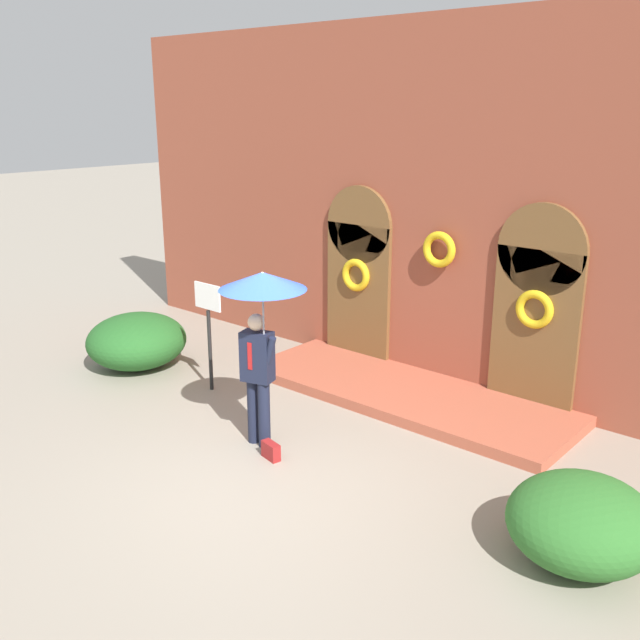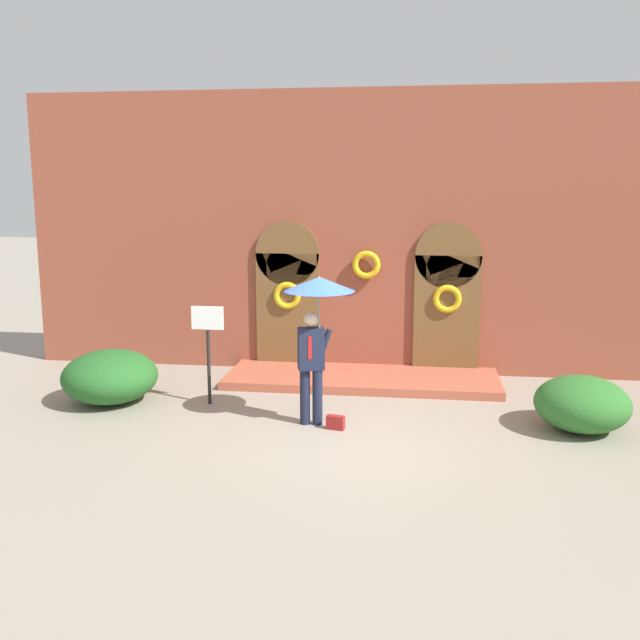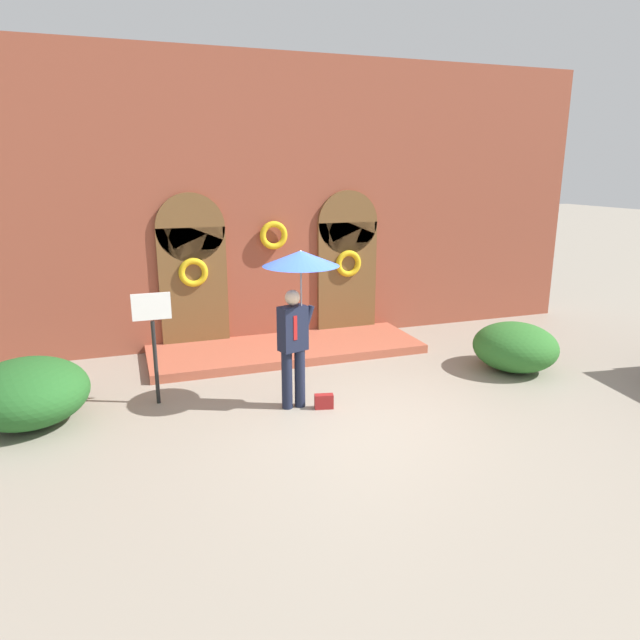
{
  "view_description": "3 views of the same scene",
  "coord_description": "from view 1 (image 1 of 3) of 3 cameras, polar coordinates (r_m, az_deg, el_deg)",
  "views": [
    {
      "loc": [
        5.61,
        -5.45,
        4.34
      ],
      "look_at": [
        -0.45,
        1.58,
        1.51
      ],
      "focal_mm": 40.0,
      "sensor_mm": 36.0,
      "label": 1
    },
    {
      "loc": [
        1.03,
        -10.2,
        3.71
      ],
      "look_at": [
        -0.64,
        1.78,
        1.45
      ],
      "focal_mm": 40.0,
      "sensor_mm": 36.0,
      "label": 2
    },
    {
      "loc": [
        -2.85,
        -7.12,
        3.48
      ],
      "look_at": [
        0.08,
        1.29,
        1.1
      ],
      "focal_mm": 32.0,
      "sensor_mm": 36.0,
      "label": 3
    }
  ],
  "objects": [
    {
      "name": "handbag",
      "position": [
        9.22,
        -3.95,
        -10.39
      ],
      "size": [
        0.3,
        0.18,
        0.22
      ],
      "primitive_type": "cube",
      "rotation": [
        0.0,
        0.0,
        -0.21
      ],
      "color": "maroon",
      "rests_on": "ground"
    },
    {
      "name": "shrub_right",
      "position": [
        7.67,
        20.2,
        -14.92
      ],
      "size": [
        1.45,
        1.51,
        0.84
      ],
      "primitive_type": "ellipsoid",
      "color": "#2D6B28",
      "rests_on": "ground"
    },
    {
      "name": "ground_plane",
      "position": [
        8.95,
        -4.53,
        -12.11
      ],
      "size": [
        80.0,
        80.0,
        0.0
      ],
      "primitive_type": "plane",
      "color": "gray"
    },
    {
      "name": "shrub_left",
      "position": [
        12.53,
        -14.45,
        -1.62
      ],
      "size": [
        1.64,
        1.69,
        0.92
      ],
      "primitive_type": "ellipsoid",
      "color": "#235B23",
      "rests_on": "ground"
    },
    {
      "name": "person_with_umbrella",
      "position": [
        8.89,
        -4.72,
        1.07
      ],
      "size": [
        1.1,
        1.1,
        2.36
      ],
      "color": "#191E33",
      "rests_on": "ground"
    },
    {
      "name": "building_facade",
      "position": [
        11.24,
        10.47,
        8.19
      ],
      "size": [
        14.0,
        2.3,
        5.6
      ],
      "color": "brown",
      "rests_on": "ground"
    },
    {
      "name": "sign_post",
      "position": [
        11.07,
        -8.91,
        0.08
      ],
      "size": [
        0.56,
        0.06,
        1.72
      ],
      "color": "black",
      "rests_on": "ground"
    }
  ]
}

